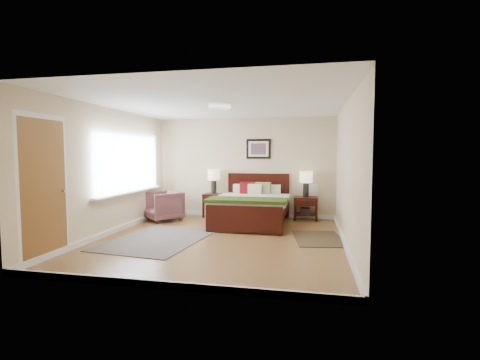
{
  "coord_description": "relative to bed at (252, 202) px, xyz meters",
  "views": [
    {
      "loc": [
        1.64,
        -6.19,
        1.57
      ],
      "look_at": [
        0.2,
        0.86,
        1.05
      ],
      "focal_mm": 26.0,
      "sensor_mm": 36.0,
      "label": 1
    }
  ],
  "objects": [
    {
      "name": "lamp_left",
      "position": [
        -1.11,
        0.76,
        0.5
      ],
      "size": [
        0.3,
        0.3,
        0.61
      ],
      "color": "black",
      "rests_on": "nightstand_left"
    },
    {
      "name": "nightstand_right",
      "position": [
        1.19,
        0.75,
        -0.15
      ],
      "size": [
        0.56,
        0.42,
        0.56
      ],
      "color": "black",
      "rests_on": "ground"
    },
    {
      "name": "rug_navy",
      "position": [
        1.45,
        -1.11,
        -0.5
      ],
      "size": [
        1.05,
        1.41,
        0.01
      ],
      "primitive_type": "cube",
      "rotation": [
        0.0,
        0.0,
        0.15
      ],
      "color": "black",
      "rests_on": "ground"
    },
    {
      "name": "right_wall",
      "position": [
        1.9,
        -1.51,
        0.75
      ],
      "size": [
        0.04,
        5.0,
        2.5
      ],
      "primitive_type": "cube",
      "color": "beige",
      "rests_on": "ground"
    },
    {
      "name": "left_wall",
      "position": [
        -2.6,
        -1.51,
        0.75
      ],
      "size": [
        0.04,
        5.0,
        2.5
      ],
      "primitive_type": "cube",
      "color": "beige",
      "rests_on": "ground"
    },
    {
      "name": "ceiling",
      "position": [
        -0.35,
        -1.51,
        2.0
      ],
      "size": [
        4.5,
        5.0,
        0.02
      ],
      "primitive_type": "cube",
      "color": "white",
      "rests_on": "back_wall"
    },
    {
      "name": "window",
      "position": [
        -2.55,
        -0.81,
        0.87
      ],
      "size": [
        0.11,
        2.72,
        1.32
      ],
      "color": "silver",
      "rests_on": "left_wall"
    },
    {
      "name": "rug_persian",
      "position": [
        -1.47,
        -1.78,
        -0.5
      ],
      "size": [
        1.78,
        2.35,
        0.01
      ],
      "primitive_type": "cube",
      "rotation": [
        0.0,
        0.0,
        -0.11
      ],
      "color": "#0D1F41",
      "rests_on": "ground"
    },
    {
      "name": "wall_art",
      "position": [
        0.0,
        0.96,
        1.22
      ],
      "size": [
        0.62,
        0.05,
        0.5
      ],
      "color": "black",
      "rests_on": "back_wall"
    },
    {
      "name": "bed",
      "position": [
        0.0,
        0.0,
        0.0
      ],
      "size": [
        1.67,
        2.01,
        1.09
      ],
      "color": "black",
      "rests_on": "ground"
    },
    {
      "name": "back_wall",
      "position": [
        -0.35,
        0.99,
        0.75
      ],
      "size": [
        4.5,
        0.04,
        2.5
      ],
      "primitive_type": "cube",
      "color": "beige",
      "rests_on": "ground"
    },
    {
      "name": "front_wall",
      "position": [
        -0.35,
        -4.01,
        0.75
      ],
      "size": [
        4.5,
        0.04,
        2.5
      ],
      "primitive_type": "cube",
      "color": "beige",
      "rests_on": "ground"
    },
    {
      "name": "floor",
      "position": [
        -0.35,
        -1.51,
        -0.5
      ],
      "size": [
        5.0,
        5.0,
        0.0
      ],
      "primitive_type": "plane",
      "color": "brown",
      "rests_on": "ground"
    },
    {
      "name": "door",
      "position": [
        -2.58,
        -3.26,
        0.57
      ],
      "size": [
        0.06,
        1.0,
        2.18
      ],
      "color": "silver",
      "rests_on": "ground"
    },
    {
      "name": "nightstand_left",
      "position": [
        -1.11,
        0.74,
        -0.03
      ],
      "size": [
        0.49,
        0.45,
        0.59
      ],
      "color": "black",
      "rests_on": "ground"
    },
    {
      "name": "armchair",
      "position": [
        -2.15,
        0.0,
        -0.15
      ],
      "size": [
        1.08,
        1.08,
        0.71
      ],
      "primitive_type": "imported",
      "rotation": [
        0.0,
        0.0,
        -0.73
      ],
      "color": "brown",
      "rests_on": "ground"
    },
    {
      "name": "ceil_fixture",
      "position": [
        -0.35,
        -1.51,
        1.96
      ],
      "size": [
        0.44,
        0.44,
        0.08
      ],
      "color": "white",
      "rests_on": "ceiling"
    },
    {
      "name": "lamp_right",
      "position": [
        1.19,
        0.76,
        0.48
      ],
      "size": [
        0.3,
        0.3,
        0.61
      ],
      "color": "black",
      "rests_on": "nightstand_right"
    }
  ]
}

